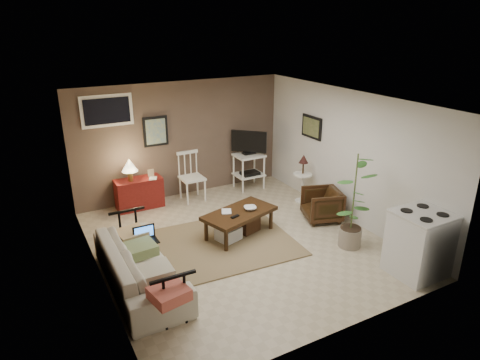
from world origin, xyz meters
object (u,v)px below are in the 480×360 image
armchair (322,203)px  stove (419,243)px  red_console (138,191)px  sofa (139,259)px  side_table (303,173)px  potted_plant (354,198)px  tv_stand (249,158)px  coffee_table (239,222)px  spindle_chair (192,178)px

armchair → stove: bearing=21.0°
red_console → stove: size_ratio=1.06×
stove → sofa: bearing=156.0°
side_table → potted_plant: size_ratio=0.62×
potted_plant → tv_stand: bearing=93.2°
coffee_table → stove: bearing=-52.5°
tv_stand → stove: bearing=-83.4°
spindle_chair → red_console: bearing=173.8°
spindle_chair → stove: size_ratio=1.02×
armchair → potted_plant: 1.17m
spindle_chair → armchair: spindle_chair is taller
sofa → tv_stand: (3.20, 2.53, 0.27)m
sofa → red_console: size_ratio=2.05×
red_console → side_table: bearing=-23.3°
spindle_chair → stove: 4.55m
sofa → spindle_chair: spindle_chair is taller
stove → spindle_chair: bearing=113.9°
coffee_table → potted_plant: (1.44, -1.20, 0.60)m
armchair → potted_plant: (-0.22, -1.02, 0.54)m
spindle_chair → stove: (1.84, -4.16, 0.02)m
tv_stand → stove: (0.48, -4.16, -0.20)m
red_console → stove: bearing=-55.5°
side_table → spindle_chair: bearing=148.5°
side_table → stove: size_ratio=1.02×
side_table → stove: side_table is taller
sofa → red_console: bearing=-15.6°
sofa → spindle_chair: 3.12m
armchair → potted_plant: bearing=6.4°
coffee_table → sofa: sofa is taller
coffee_table → spindle_chair: spindle_chair is taller
red_console → side_table: size_ratio=1.04×
sofa → stove: (3.68, -1.63, 0.07)m
red_console → armchair: (2.85, -2.18, -0.03)m
spindle_chair → potted_plant: bearing=-63.5°
armchair → red_console: bearing=-108.7°
tv_stand → potted_plant: bearing=-86.8°
sofa → armchair: bearing=-82.6°
armchair → sofa: bearing=-64.0°
coffee_table → red_console: bearing=120.7°
armchair → coffee_table: bearing=-77.5°
red_console → potted_plant: bearing=-50.6°
sofa → spindle_chair: size_ratio=2.13×
armchair → stove: (0.09, -2.10, 0.16)m
sofa → side_table: (3.77, 1.34, 0.21)m
armchair → potted_plant: size_ratio=0.41×
tv_stand → sofa: bearing=-141.6°
side_table → potted_plant: 1.95m
coffee_table → armchair: size_ratio=2.13×
sofa → armchair: size_ratio=3.26×
sofa → armchair: (3.59, 0.47, -0.09)m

